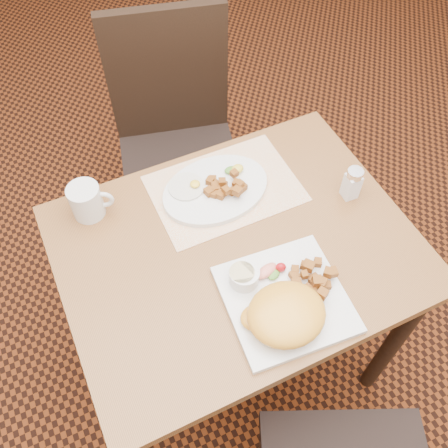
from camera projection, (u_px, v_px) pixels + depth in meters
ground at (233, 354)px, 1.89m from camera, size 8.00×8.00×0.00m
table at (237, 267)px, 1.37m from camera, size 0.90×0.70×0.75m
chair_far at (176, 135)px, 1.81m from camera, size 0.51×0.52×0.97m
placemat at (225, 188)px, 1.39m from camera, size 0.40×0.28×0.00m
plate_square at (285, 299)px, 1.18m from camera, size 0.30×0.30×0.02m
plate_oval at (215, 190)px, 1.38m from camera, size 0.33×0.25×0.02m
hollandaise_mound at (285, 315)px, 1.12m from camera, size 0.19×0.16×0.07m
ramekin at (244, 276)px, 1.19m from camera, size 0.07×0.07×0.04m
garnish_sq at (271, 271)px, 1.21m from camera, size 0.08×0.06×0.03m
fried_egg at (187, 186)px, 1.37m from camera, size 0.10×0.10×0.02m
garnish_ov at (235, 169)px, 1.40m from camera, size 0.06×0.04×0.02m
salt_shaker at (352, 183)px, 1.34m from camera, size 0.04×0.04×0.10m
coffee_mug at (87, 201)px, 1.30m from camera, size 0.11×0.09×0.10m
home_fries_sq at (312, 279)px, 1.19m from camera, size 0.13×0.12×0.04m
home_fries_ov at (224, 187)px, 1.35m from camera, size 0.12×0.11×0.04m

